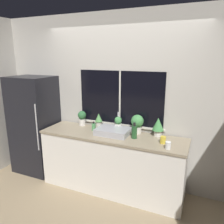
% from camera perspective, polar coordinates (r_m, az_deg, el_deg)
% --- Properties ---
extents(ground_plane, '(14.00, 14.00, 0.00)m').
position_cam_1_polar(ground_plane, '(3.48, -2.14, -21.72)').
color(ground_plane, '#937F60').
extents(wall_back, '(8.00, 0.09, 2.70)m').
position_cam_1_polar(wall_back, '(3.48, 2.31, 2.82)').
color(wall_back, '#BCB7AD').
rests_on(wall_back, ground_plane).
extents(wall_left, '(0.06, 7.00, 2.70)m').
position_cam_1_polar(wall_left, '(5.31, -16.56, 6.27)').
color(wall_left, '#BCB7AD').
rests_on(wall_left, ground_plane).
extents(counter, '(2.21, 0.61, 0.91)m').
position_cam_1_polar(counter, '(3.46, -0.07, -12.99)').
color(counter, white).
rests_on(counter, ground_plane).
extents(refrigerator, '(0.73, 0.64, 1.71)m').
position_cam_1_polar(refrigerator, '(4.14, -19.41, -3.14)').
color(refrigerator, black).
rests_on(refrigerator, ground_plane).
extents(sink, '(0.49, 0.41, 0.29)m').
position_cam_1_polar(sink, '(3.28, 0.28, -5.03)').
color(sink, '#ADADB2').
rests_on(sink, counter).
extents(potted_plant_far_left, '(0.14, 0.14, 0.25)m').
position_cam_1_polar(potted_plant_far_left, '(3.71, -7.83, -1.42)').
color(potted_plant_far_left, silver).
rests_on(potted_plant_far_left, counter).
extents(potted_plant_left, '(0.12, 0.12, 0.24)m').
position_cam_1_polar(potted_plant_left, '(3.56, -3.49, -2.03)').
color(potted_plant_left, silver).
rests_on(potted_plant_left, counter).
extents(potted_plant_center, '(0.12, 0.12, 0.22)m').
position_cam_1_polar(potted_plant_center, '(3.43, 1.61, -3.05)').
color(potted_plant_center, silver).
rests_on(potted_plant_center, counter).
extents(potted_plant_right, '(0.19, 0.19, 0.29)m').
position_cam_1_polar(potted_plant_right, '(3.32, 6.62, -2.80)').
color(potted_plant_right, silver).
rests_on(potted_plant_right, counter).
extents(potted_plant_far_right, '(0.17, 0.17, 0.27)m').
position_cam_1_polar(potted_plant_far_right, '(3.25, 11.94, -3.51)').
color(potted_plant_far_right, silver).
rests_on(potted_plant_far_right, counter).
extents(soap_bottle, '(0.06, 0.06, 0.15)m').
position_cam_1_polar(soap_bottle, '(3.44, -4.80, -3.87)').
color(soap_bottle, '#519E5B').
rests_on(soap_bottle, counter).
extents(bottle_tall, '(0.08, 0.08, 0.23)m').
position_cam_1_polar(bottle_tall, '(3.13, 5.85, -5.16)').
color(bottle_tall, '#235128').
rests_on(bottle_tall, counter).
extents(mug_yellow, '(0.08, 0.08, 0.10)m').
position_cam_1_polar(mug_yellow, '(3.03, 13.18, -7.11)').
color(mug_yellow, gold).
rests_on(mug_yellow, counter).
extents(mug_white, '(0.07, 0.07, 0.09)m').
position_cam_1_polar(mug_white, '(2.87, 14.43, -8.43)').
color(mug_white, white).
rests_on(mug_white, counter).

